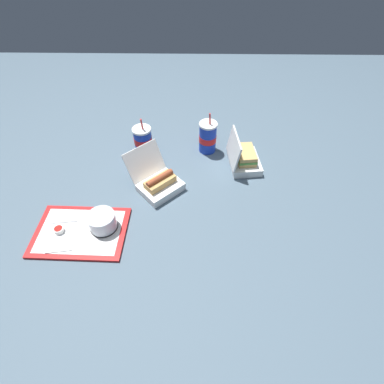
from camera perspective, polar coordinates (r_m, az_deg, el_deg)
name	(u,v)px	position (r m, az deg, el deg)	size (l,w,h in m)	color
ground_plane	(181,203)	(1.34, -2.10, -2.01)	(3.20, 3.20, 0.00)	#4C6070
food_tray	(81,232)	(1.32, -20.43, -7.12)	(0.38, 0.27, 0.01)	red
cake_container	(102,222)	(1.27, -16.69, -5.43)	(0.11, 0.11, 0.07)	black
ketchup_cup	(59,230)	(1.33, -24.00, -6.62)	(0.04, 0.04, 0.02)	white
napkin_stack	(60,241)	(1.31, -23.80, -8.55)	(0.10, 0.10, 0.00)	white
plastic_fork	(64,221)	(1.36, -23.23, -5.14)	(0.11, 0.01, 0.01)	white
clamshell_sandwich_front	(244,158)	(1.51, 9.80, 6.34)	(0.17, 0.21, 0.18)	white
clamshell_hotdog_back	(158,182)	(1.38, -6.40, 1.82)	(0.28, 0.29, 0.17)	white
soda_cup_left	(208,137)	(1.56, 3.01, 10.38)	(0.09, 0.09, 0.23)	#1938B7
soda_cup_corner	(143,142)	(1.53, -9.25, 9.35)	(0.09, 0.09, 0.23)	#1938B7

